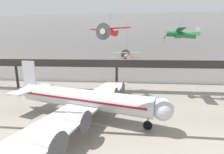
{
  "coord_description": "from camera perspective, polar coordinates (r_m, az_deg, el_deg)",
  "views": [
    {
      "loc": [
        2.61,
        -10.5,
        12.04
      ],
      "look_at": [
        0.4,
        12.77,
        7.42
      ],
      "focal_mm": 24.0,
      "sensor_mm": 36.0,
      "label": 1
    }
  ],
  "objects": [
    {
      "name": "mezzanine_walkway",
      "position": [
        40.89,
        1.73,
        4.47
      ],
      "size": [
        110.0,
        3.2,
        8.89
      ],
      "color": "#2D2B28",
      "rests_on": "ground"
    },
    {
      "name": "suspended_plane_green_biplane",
      "position": [
        39.22,
        24.74,
        14.52
      ],
      "size": [
        7.91,
        9.55,
        5.71
      ],
      "rotation": [
        0.0,
        0.0,
        2.92
      ],
      "color": "#1E6B33"
    },
    {
      "name": "hangar_back_wall",
      "position": [
        52.45,
        2.61,
        10.42
      ],
      "size": [
        140.0,
        3.0,
        22.71
      ],
      "color": "white",
      "rests_on": "ground"
    },
    {
      "name": "suspended_plane_cream_biplane",
      "position": [
        40.31,
        5.7,
        8.05
      ],
      "size": [
        7.68,
        6.29,
        9.65
      ],
      "rotation": [
        0.0,
        0.0,
        1.7
      ],
      "color": "beige"
    },
    {
      "name": "airliner_silver_main",
      "position": [
        26.29,
        -11.2,
        -8.23
      ],
      "size": [
        29.03,
        33.61,
        9.57
      ],
      "rotation": [
        0.0,
        0.0,
        -0.26
      ],
      "color": "silver",
      "rests_on": "ground"
    },
    {
      "name": "suspended_plane_red_highwing",
      "position": [
        30.57,
        -0.71,
        16.98
      ],
      "size": [
        8.29,
        7.02,
        5.24
      ],
      "rotation": [
        0.0,
        0.0,
        4.4
      ],
      "color": "red"
    }
  ]
}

